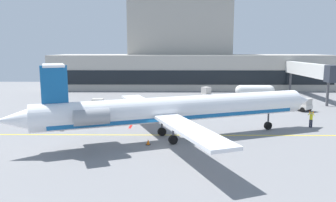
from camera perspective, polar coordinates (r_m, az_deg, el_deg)
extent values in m
cube|color=slate|center=(32.75, -1.17, -7.48)|extent=(120.00, 120.00, 0.10)
cube|color=yellow|center=(35.83, -1.01, -5.93)|extent=(108.00, 0.24, 0.01)
cube|color=red|center=(42.77, -6.03, -3.48)|extent=(0.30, 8.00, 0.01)
cube|color=#ADA89E|center=(78.94, 3.98, 5.20)|extent=(64.19, 14.52, 7.80)
cube|color=#9F9A91|center=(82.43, 2.04, 12.68)|extent=(24.59, 10.16, 13.20)
cube|color=black|center=(71.74, 4.31, 4.09)|extent=(61.62, 0.12, 3.10)
cube|color=silver|center=(66.89, 22.99, 5.07)|extent=(1.40, 19.19, 2.40)
cube|color=#2D333D|center=(57.34, 26.94, 4.24)|extent=(2.40, 2.00, 2.64)
cylinder|color=#4C4C51|center=(74.67, 20.50, 3.03)|extent=(0.44, 0.44, 4.20)
cylinder|color=#4C4C51|center=(59.17, 25.99, 1.21)|extent=(0.44, 0.44, 4.20)
cylinder|color=white|center=(33.82, 2.17, -1.32)|extent=(27.96, 12.77, 2.55)
cube|color=#145999|center=(33.96, 2.17, -2.49)|extent=(25.16, 11.49, 0.46)
cone|color=white|center=(42.11, 21.89, 0.10)|extent=(3.52, 3.34, 2.50)
cone|color=white|center=(31.45, -25.21, -3.00)|extent=(3.88, 3.22, 2.17)
cube|color=white|center=(39.84, -4.54, -0.31)|extent=(6.43, 11.76, 0.28)
cube|color=white|center=(26.71, 3.88, -5.02)|extent=(6.43, 11.76, 0.28)
cylinder|color=gray|center=(33.44, -14.04, -1.38)|extent=(3.37, 2.41, 1.40)
cylinder|color=gray|center=(29.51, -13.15, -2.73)|extent=(3.37, 2.41, 1.40)
cube|color=#145999|center=(30.88, -19.16, 2.74)|extent=(2.23, 1.05, 3.38)
cube|color=white|center=(30.75, -19.33, 5.87)|extent=(3.13, 4.46, 0.20)
cylinder|color=#3F3F44|center=(39.64, 17.04, -2.78)|extent=(0.20, 0.20, 1.45)
cylinder|color=black|center=(39.84, 16.97, -4.12)|extent=(0.97, 0.65, 0.90)
cylinder|color=#3F3F44|center=(35.20, -1.07, -3.86)|extent=(0.20, 0.20, 1.45)
cylinder|color=black|center=(35.42, -1.06, -5.36)|extent=(0.97, 0.65, 0.90)
cylinder|color=#3F3F44|center=(32.17, 0.90, -5.11)|extent=(0.20, 0.20, 1.45)
cylinder|color=black|center=(32.42, 0.89, -6.74)|extent=(0.97, 0.65, 0.90)
cube|color=silver|center=(53.66, 21.71, -0.80)|extent=(3.66, 3.99, 0.61)
cube|color=#B8B1A9|center=(53.03, 22.68, -0.11)|extent=(2.20, 2.16, 0.95)
cylinder|color=black|center=(53.88, 23.35, -1.19)|extent=(0.65, 0.73, 0.70)
cylinder|color=black|center=(52.29, 22.33, -1.42)|extent=(0.65, 0.73, 0.70)
cylinder|color=black|center=(55.14, 21.08, -0.83)|extent=(0.65, 0.73, 0.70)
cylinder|color=black|center=(53.60, 20.02, -1.04)|extent=(0.65, 0.73, 0.70)
cube|color=silver|center=(47.36, -12.23, -1.61)|extent=(1.94, 3.36, 0.60)
cube|color=#B8B1A9|center=(48.09, -12.10, -0.33)|extent=(1.65, 1.40, 1.22)
cylinder|color=black|center=(48.67, -13.02, -1.71)|extent=(0.32, 0.72, 0.70)
cylinder|color=black|center=(48.40, -10.99, -1.70)|extent=(0.32, 0.72, 0.70)
cylinder|color=black|center=(46.47, -13.50, -2.24)|extent=(0.32, 0.72, 0.70)
cylinder|color=black|center=(46.18, -11.38, -2.23)|extent=(0.32, 0.72, 0.70)
cube|color=silver|center=(60.71, 7.23, 0.88)|extent=(3.20, 3.59, 0.62)
cube|color=#B8B1A9|center=(61.27, 6.64, 1.85)|extent=(1.87, 1.87, 1.24)
cylinder|color=black|center=(61.13, 5.97, 0.67)|extent=(0.64, 0.73, 0.70)
cylinder|color=black|center=(62.11, 6.97, 0.78)|extent=(0.64, 0.73, 0.70)
cylinder|color=black|center=(59.41, 7.49, 0.39)|extent=(0.64, 0.73, 0.70)
cylinder|color=black|center=(60.42, 8.50, 0.52)|extent=(0.64, 0.73, 0.70)
cylinder|color=white|center=(65.15, 14.86, 1.81)|extent=(5.60, 1.99, 1.98)
sphere|color=white|center=(65.89, 17.22, 1.79)|extent=(1.94, 1.94, 1.94)
sphere|color=white|center=(64.52, 12.45, 1.84)|extent=(1.94, 1.94, 1.94)
cube|color=#59595B|center=(64.91, 13.38, 0.81)|extent=(0.60, 1.78, 0.35)
cube|color=#59595B|center=(65.73, 16.24, 0.79)|extent=(0.60, 1.78, 0.35)
cylinder|color=#191E33|center=(42.65, 23.69, -3.61)|extent=(0.18, 0.18, 0.94)
cylinder|color=#191E33|center=(42.72, 23.43, -3.58)|extent=(0.18, 0.18, 0.94)
cylinder|color=yellow|center=(42.53, 23.62, -2.56)|extent=(0.34, 0.34, 0.63)
sphere|color=tan|center=(42.45, 23.66, -1.98)|extent=(0.24, 0.24, 0.24)
cylinder|color=yellow|center=(42.39, 23.94, -2.09)|extent=(0.35, 0.33, 0.50)
cylinder|color=#F2590C|center=(42.35, 23.96, -1.80)|extent=(0.06, 0.06, 0.28)
cylinder|color=yellow|center=(42.53, 23.38, -2.02)|extent=(0.35, 0.33, 0.50)
cylinder|color=#F2590C|center=(42.49, 23.40, -1.73)|extent=(0.06, 0.06, 0.28)
cone|color=orange|center=(39.47, -17.94, -4.56)|extent=(0.36, 0.36, 0.55)
cube|color=black|center=(39.53, -17.92, -4.91)|extent=(0.47, 0.47, 0.04)
cone|color=orange|center=(32.34, -3.47, -7.12)|extent=(0.36, 0.36, 0.55)
cube|color=black|center=(32.41, -3.47, -7.55)|extent=(0.47, 0.47, 0.04)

